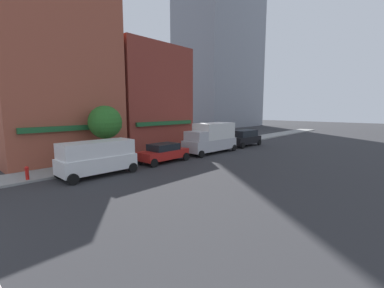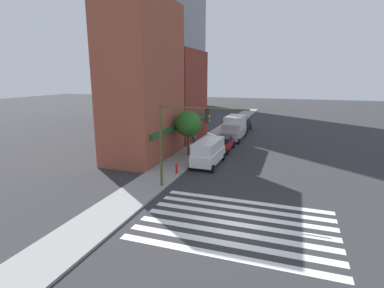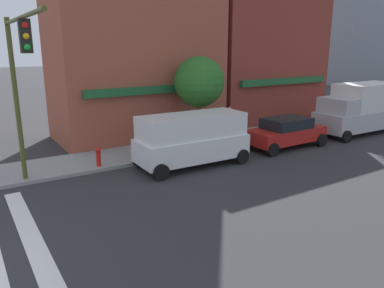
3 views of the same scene
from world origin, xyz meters
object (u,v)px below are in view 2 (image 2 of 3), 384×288
object	(u,v)px
van_white	(208,151)
suv_black	(243,124)
box_truck_silver	(234,127)
fire_hydrant	(177,168)
pedestrian_grey_coat	(194,142)
traffic_signal	(181,131)
pedestrian_blue_shirt	(194,144)
sedan_red	(223,143)
street_tree	(188,124)

from	to	relation	value
van_white	suv_black	bearing A→B (deg)	1.10
box_truck_silver	fire_hydrant	bearing A→B (deg)	174.91
pedestrian_grey_coat	fire_hydrant	distance (m)	8.20
suv_black	fire_hydrant	world-z (taller)	suv_black
traffic_signal	pedestrian_blue_shirt	xyz separation A→B (m)	(10.24, 2.43, -3.29)
fire_hydrant	box_truck_silver	bearing A→B (deg)	-6.05
pedestrian_grey_coat	sedan_red	bearing A→B (deg)	-36.35
pedestrian_blue_shirt	fire_hydrant	xyz separation A→B (m)	(-7.25, -0.85, -0.46)
traffic_signal	sedan_red	world-z (taller)	traffic_signal
sedan_red	suv_black	xyz separation A→B (m)	(12.99, 0.00, 0.19)
pedestrian_blue_shirt	traffic_signal	bearing A→B (deg)	138.88
traffic_signal	fire_hydrant	xyz separation A→B (m)	(2.99, 1.57, -3.75)
suv_black	fire_hydrant	distance (m)	22.70
sedan_red	pedestrian_blue_shirt	world-z (taller)	pedestrian_blue_shirt
sedan_red	fire_hydrant	size ratio (longest dim) A/B	5.26
van_white	pedestrian_grey_coat	distance (m)	5.25
box_truck_silver	street_tree	bearing A→B (deg)	165.44
pedestrian_grey_coat	fire_hydrant	world-z (taller)	pedestrian_grey_coat
traffic_signal	pedestrian_grey_coat	bearing A→B (deg)	14.18
van_white	fire_hydrant	world-z (taller)	van_white
street_tree	suv_black	bearing A→B (deg)	-9.54
sedan_red	fire_hydrant	bearing A→B (deg)	169.01
pedestrian_blue_shirt	street_tree	world-z (taller)	street_tree
sedan_red	street_tree	distance (m)	5.29
pedestrian_grey_coat	van_white	bearing A→B (deg)	-120.28
traffic_signal	pedestrian_blue_shirt	bearing A→B (deg)	13.35
pedestrian_blue_shirt	street_tree	size ratio (longest dim) A/B	0.38
van_white	traffic_signal	bearing A→B (deg)	-179.97
traffic_signal	pedestrian_grey_coat	size ratio (longest dim) A/B	3.62
box_truck_silver	pedestrian_grey_coat	distance (m)	8.49
van_white	street_tree	xyz separation A→B (m)	(2.22, 2.80, 2.13)
fire_hydrant	van_white	bearing A→B (deg)	-24.43
box_truck_silver	pedestrian_blue_shirt	world-z (taller)	box_truck_silver
van_white	box_truck_silver	bearing A→B (deg)	1.10
traffic_signal	box_truck_silver	size ratio (longest dim) A/B	1.03
van_white	fire_hydrant	bearing A→B (deg)	156.67
box_truck_silver	fire_hydrant	size ratio (longest dim) A/B	7.41
traffic_signal	van_white	distance (m)	7.40
box_truck_silver	pedestrian_blue_shirt	bearing A→B (deg)	164.76
suv_black	pedestrian_grey_coat	bearing A→B (deg)	169.87
van_white	box_truck_silver	distance (m)	12.31
van_white	suv_black	world-z (taller)	van_white
suv_black	pedestrian_grey_coat	size ratio (longest dim) A/B	2.68
traffic_signal	suv_black	size ratio (longest dim) A/B	1.35
van_white	pedestrian_blue_shirt	bearing A→B (deg)	37.14
suv_black	pedestrian_blue_shirt	world-z (taller)	suv_black
pedestrian_blue_shirt	sedan_red	bearing A→B (deg)	-101.47
van_white	suv_black	distance (m)	18.89
traffic_signal	street_tree	distance (m)	9.39
fire_hydrant	sedan_red	bearing A→B (deg)	-10.01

